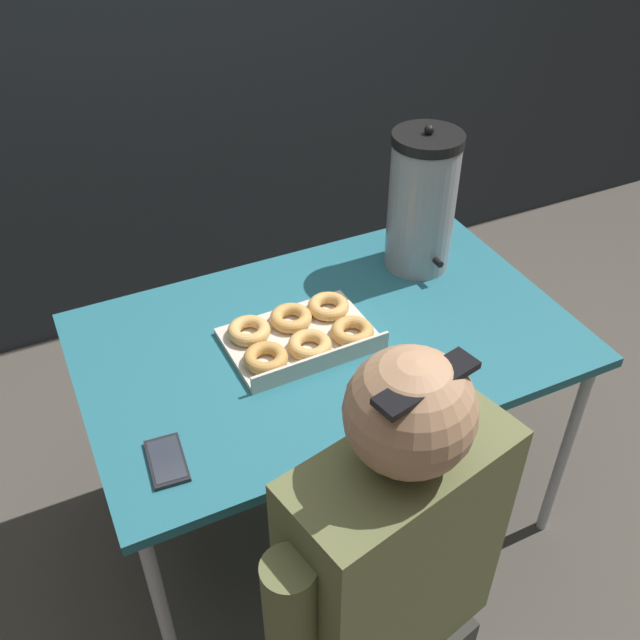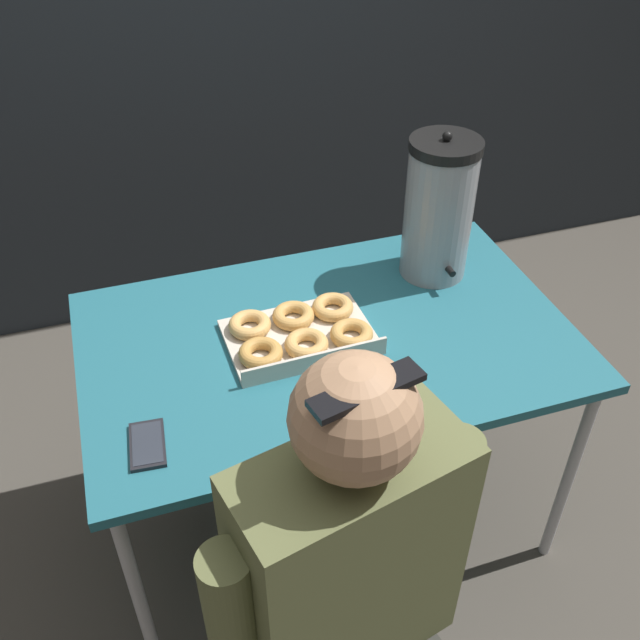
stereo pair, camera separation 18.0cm
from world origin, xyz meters
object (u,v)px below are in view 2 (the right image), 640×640
at_px(donut_box, 300,333).
at_px(cell_phone, 147,445).
at_px(coffee_urn, 439,209).
at_px(person_seated, 347,606).

xyz_separation_m(donut_box, cell_phone, (-0.42, -0.24, -0.02)).
height_order(donut_box, coffee_urn, coffee_urn).
bearing_deg(person_seated, coffee_urn, -136.63).
distance_m(coffee_urn, cell_phone, 0.99).
relative_size(coffee_urn, cell_phone, 3.00).
distance_m(donut_box, coffee_urn, 0.52).
distance_m(donut_box, person_seated, 0.68).
height_order(cell_phone, person_seated, person_seated).
xyz_separation_m(coffee_urn, cell_phone, (-0.88, -0.42, -0.20)).
distance_m(cell_phone, person_seated, 0.54).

